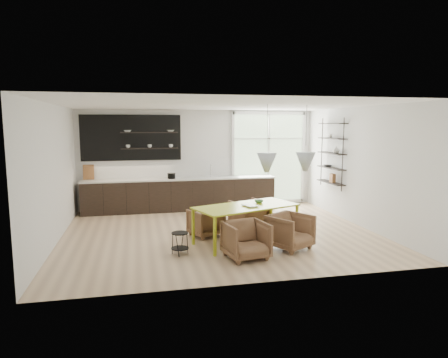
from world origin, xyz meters
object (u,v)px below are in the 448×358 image
(armchair_back_right, at_px, (249,214))
(wire_stool, at_px, (180,240))
(armchair_back_left, at_px, (206,222))
(armchair_front_right, at_px, (290,231))
(armchair_front_left, at_px, (246,240))
(dining_table, at_px, (246,208))

(armchair_back_right, distance_m, wire_stool, 2.41)
(armchair_back_left, xyz_separation_m, armchair_front_right, (1.49, -1.29, 0.05))
(wire_stool, bearing_deg, armchair_back_left, 59.28)
(armchair_front_right, bearing_deg, wire_stool, 146.63)
(armchair_front_left, height_order, wire_stool, armchair_front_left)
(dining_table, xyz_separation_m, armchair_front_left, (-0.27, -1.00, -0.38))
(armchair_back_right, bearing_deg, armchair_front_left, 53.44)
(armchair_back_left, bearing_deg, armchair_front_left, 83.11)
(armchair_back_left, distance_m, armchair_back_right, 1.18)
(dining_table, bearing_deg, armchair_front_left, -125.30)
(armchair_back_right, height_order, armchair_front_left, armchair_front_left)
(dining_table, bearing_deg, armchair_back_right, 51.32)
(armchair_back_right, xyz_separation_m, wire_stool, (-1.81, -1.58, -0.07))
(armchair_front_left, xyz_separation_m, armchair_front_right, (1.01, 0.38, 0.00))
(armchair_back_left, height_order, armchair_front_right, armchair_front_right)
(armchair_front_left, distance_m, armchair_front_right, 1.08)
(armchair_back_left, bearing_deg, armchair_back_right, 176.87)
(dining_table, bearing_deg, wire_stool, 179.48)
(armchair_back_left, xyz_separation_m, armchair_back_right, (1.11, 0.39, 0.04))
(dining_table, xyz_separation_m, armchair_front_right, (0.74, -0.62, -0.38))
(dining_table, height_order, armchair_front_right, dining_table)
(armchair_back_left, bearing_deg, wire_stool, 36.57)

